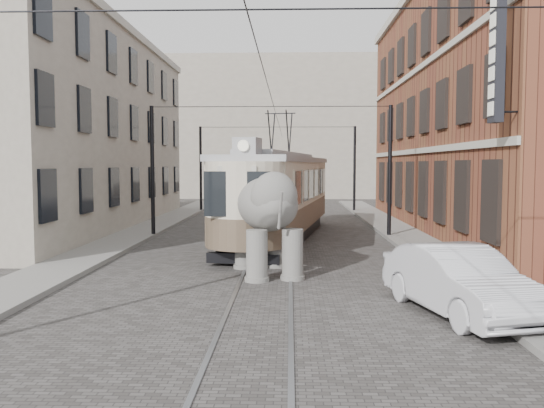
{
  "coord_description": "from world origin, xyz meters",
  "views": [
    {
      "loc": [
        0.7,
        -19.73,
        3.34
      ],
      "look_at": [
        0.13,
        -1.99,
        2.1
      ],
      "focal_mm": 37.4,
      "sensor_mm": 36.0,
      "label": 1
    }
  ],
  "objects": [
    {
      "name": "catenary",
      "position": [
        -0.2,
        5.0,
        3.0
      ],
      "size": [
        11.0,
        30.2,
        6.0
      ],
      "primitive_type": null,
      "color": "black",
      "rests_on": "ground"
    },
    {
      "name": "brick_building",
      "position": [
        11.0,
        9.0,
        6.0
      ],
      "size": [
        8.0,
        26.0,
        12.0
      ],
      "primitive_type": "cube",
      "color": "brown",
      "rests_on": "ground"
    },
    {
      "name": "stucco_building",
      "position": [
        -11.0,
        10.0,
        5.0
      ],
      "size": [
        7.0,
        24.0,
        10.0
      ],
      "primitive_type": "cube",
      "color": "gray",
      "rests_on": "ground"
    },
    {
      "name": "elephant",
      "position": [
        0.0,
        -2.59,
        1.65
      ],
      "size": [
        4.21,
        5.94,
        3.29
      ],
      "primitive_type": null,
      "rotation": [
        0.0,
        0.0,
        0.25
      ],
      "color": "#65625D",
      "rests_on": "ground"
    },
    {
      "name": "parked_car",
      "position": [
        4.44,
        -7.21,
        0.77
      ],
      "size": [
        2.75,
        4.9,
        1.53
      ],
      "primitive_type": "imported",
      "rotation": [
        0.0,
        0.0,
        0.25
      ],
      "color": "silver",
      "rests_on": "ground"
    },
    {
      "name": "sidewalk_left",
      "position": [
        -6.5,
        0.0,
        0.07
      ],
      "size": [
        2.0,
        60.0,
        0.15
      ],
      "primitive_type": "cube",
      "color": "slate",
      "rests_on": "ground"
    },
    {
      "name": "ground",
      "position": [
        0.0,
        0.0,
        0.0
      ],
      "size": [
        120.0,
        120.0,
        0.0
      ],
      "primitive_type": "plane",
      "color": "#494643"
    },
    {
      "name": "tram_rails",
      "position": [
        0.0,
        0.0,
        0.01
      ],
      "size": [
        1.54,
        80.0,
        0.02
      ],
      "primitive_type": null,
      "color": "slate",
      "rests_on": "ground"
    },
    {
      "name": "distant_block",
      "position": [
        0.0,
        40.0,
        7.0
      ],
      "size": [
        28.0,
        10.0,
        14.0
      ],
      "primitive_type": "cube",
      "color": "gray",
      "rests_on": "ground"
    },
    {
      "name": "tram",
      "position": [
        0.26,
        5.37,
        2.82
      ],
      "size": [
        5.11,
        14.49,
        5.64
      ],
      "primitive_type": null,
      "rotation": [
        0.0,
        0.0,
        -0.16
      ],
      "color": "beige",
      "rests_on": "ground"
    },
    {
      "name": "sidewalk_right",
      "position": [
        6.0,
        0.0,
        0.07
      ],
      "size": [
        2.0,
        60.0,
        0.15
      ],
      "primitive_type": "cube",
      "color": "slate",
      "rests_on": "ground"
    }
  ]
}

